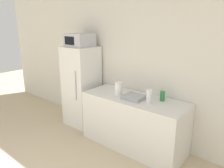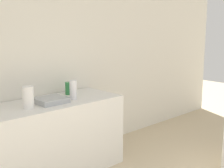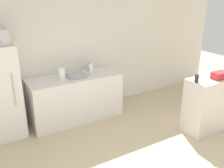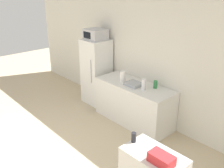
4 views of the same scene
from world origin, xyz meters
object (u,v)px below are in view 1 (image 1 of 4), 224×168
at_px(microwave, 80,40).
at_px(bottle_tall, 149,97).
at_px(bottle_short, 162,96).
at_px(refrigerator, 82,87).
at_px(paper_towel_roll, 118,89).

distance_m(microwave, bottle_tall, 1.75).
relative_size(bottle_tall, bottle_short, 1.43).
relative_size(refrigerator, paper_towel_roll, 6.91).
bearing_deg(refrigerator, bottle_tall, -4.10).
xyz_separation_m(bottle_short, paper_towel_roll, (-0.67, -0.24, 0.04)).
xyz_separation_m(refrigerator, bottle_tall, (1.59, -0.11, 0.18)).
relative_size(bottle_short, paper_towel_roll, 0.68).
bearing_deg(bottle_short, bottle_tall, -112.72).
bearing_deg(bottle_tall, bottle_short, 67.28).
xyz_separation_m(microwave, paper_towel_roll, (1.02, -0.11, -0.73)).
height_order(refrigerator, paper_towel_roll, refrigerator).
bearing_deg(paper_towel_roll, refrigerator, 173.49).
bearing_deg(microwave, bottle_short, 4.29).
bearing_deg(bottle_short, refrigerator, -175.75).
bearing_deg(bottle_tall, paper_towel_roll, -179.79).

